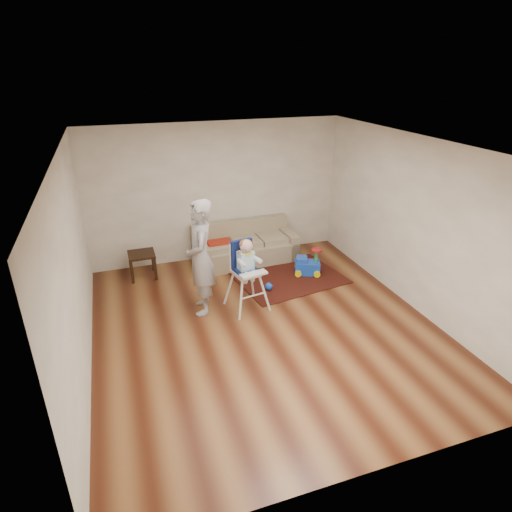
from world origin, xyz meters
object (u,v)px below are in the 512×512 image
object	(u,v)px
sofa	(245,243)
toy_ball	(269,286)
ride_on_toy	(308,261)
high_chair	(246,276)
adult	(201,258)
side_table	(143,265)

from	to	relation	value
sofa	toy_ball	xyz separation A→B (m)	(0.02, -1.29, -0.31)
sofa	toy_ball	distance (m)	1.32
ride_on_toy	high_chair	xyz separation A→B (m)	(-1.45, -0.78, 0.31)
ride_on_toy	adult	distance (m)	2.33
sofa	adult	distance (m)	2.03
toy_ball	adult	world-z (taller)	adult
side_table	high_chair	world-z (taller)	high_chair
toy_ball	high_chair	size ratio (longest dim) A/B	0.11
sofa	side_table	bearing A→B (deg)	178.39
adult	ride_on_toy	bearing A→B (deg)	115.64
side_table	high_chair	distance (m)	2.27
ride_on_toy	high_chair	size ratio (longest dim) A/B	0.42
sofa	toy_ball	size ratio (longest dim) A/B	15.38
side_table	ride_on_toy	xyz separation A→B (m)	(2.95, -0.89, 0.03)
ride_on_toy	toy_ball	xyz separation A→B (m)	(-0.92, -0.37, -0.19)
sofa	ride_on_toy	xyz separation A→B (m)	(0.94, -0.91, -0.12)
side_table	ride_on_toy	size ratio (longest dim) A/B	0.94
ride_on_toy	toy_ball	world-z (taller)	ride_on_toy
side_table	high_chair	size ratio (longest dim) A/B	0.39
ride_on_toy	adult	bearing A→B (deg)	-141.40
ride_on_toy	high_chair	distance (m)	1.68
sofa	side_table	xyz separation A→B (m)	(-2.01, -0.02, -0.15)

